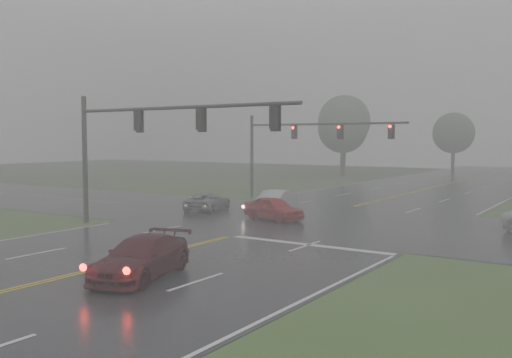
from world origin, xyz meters
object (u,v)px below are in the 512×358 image
Objects in this scene: sedan_red at (274,220)px; sedan_maroon at (142,278)px; sedan_silver at (279,211)px; signal_gantry_near at (141,133)px; car_grey at (208,211)px; signal_gantry_far at (296,139)px.

sedan_maroon is at bearing -150.18° from sedan_red.
sedan_silver is 0.31× the size of signal_gantry_near.
car_grey is (-10.05, 16.70, 0.00)m from sedan_maroon.
signal_gantry_far reaches higher than sedan_silver.
signal_gantry_far reaches higher than car_grey.
sedan_red is 12.84m from signal_gantry_far.
signal_gantry_near is (-7.98, 8.13, 5.36)m from sedan_maroon.
sedan_red is 9.86m from signal_gantry_near.
signal_gantry_near is at bearing 68.05° from sedan_silver.
sedan_red is 0.92× the size of sedan_silver.
sedan_red is 0.31× the size of signal_gantry_far.
car_grey is at bearing 103.55° from signal_gantry_near.
sedan_silver is 1.02× the size of car_grey.
sedan_maroon is 27.88m from signal_gantry_far.
car_grey is at bearing -100.63° from signal_gantry_far.
signal_gantry_near is (2.07, -8.57, 5.36)m from car_grey.
signal_gantry_near reaches higher than sedan_silver.
car_grey is 0.30× the size of signal_gantry_near.
sedan_maroon is 1.12× the size of car_grey.
signal_gantry_near is (-4.25, -7.10, 5.36)m from sedan_red.
sedan_red is at bearing 151.82° from car_grey.
sedan_silver is (-1.98, 3.95, 0.00)m from sedan_red.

